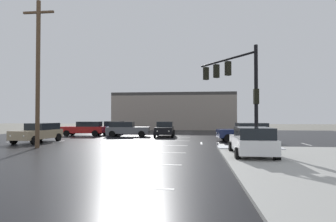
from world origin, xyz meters
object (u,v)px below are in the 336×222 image
traffic_signal_mast (235,81)px  sedan_black (165,129)px  sedan_grey (127,129)px  utility_pole_mid (38,71)px  sedan_blue (116,127)px  sedan_white (252,141)px  sedan_navy (246,132)px  sedan_red (85,128)px  sedan_tan (39,132)px  fire_hydrant (266,148)px

traffic_signal_mast → sedan_black: 13.04m
sedan_grey → utility_pole_mid: size_ratio=0.46×
sedan_black → sedan_blue: bearing=-119.4°
sedan_grey → sedan_white: 17.34m
sedan_navy → utility_pole_mid: utility_pole_mid is taller
sedan_navy → sedan_red: bearing=-21.8°
traffic_signal_mast → sedan_tan: 16.28m
sedan_black → sedan_navy: bearing=54.0°
sedan_red → sedan_white: 21.02m
sedan_grey → sedan_white: bearing=-57.8°
traffic_signal_mast → sedan_black: (-5.95, 11.03, -3.62)m
traffic_signal_mast → fire_hydrant: (1.04, -3.60, -3.94)m
sedan_red → sedan_grey: 4.91m
sedan_tan → sedan_white: size_ratio=1.02×
sedan_white → sedan_navy: (1.34, 9.50, 0.00)m
sedan_white → sedan_red: bearing=47.5°
sedan_blue → sedan_tan: size_ratio=0.99×
sedan_red → utility_pole_mid: size_ratio=0.46×
sedan_blue → sedan_navy: bearing=-117.8°
sedan_navy → sedan_blue: bearing=-35.5°
fire_hydrant → sedan_grey: (-11.04, 14.01, 0.32)m
sedan_red → sedan_navy: 17.31m
sedan_blue → traffic_signal_mast: bearing=-136.4°
fire_hydrant → sedan_grey: size_ratio=0.17×
traffic_signal_mast → sedan_red: bearing=18.9°
sedan_tan → sedan_black: same height
sedan_black → fire_hydrant: bearing=22.9°
sedan_navy → utility_pole_mid: size_ratio=0.46×
sedan_red → sedan_white: (15.23, -14.49, 0.00)m
sedan_red → sedan_tan: bearing=78.9°
sedan_tan → sedan_grey: bearing=148.1°
sedan_navy → utility_pole_mid: bearing=18.7°
utility_pole_mid → sedan_white: bearing=-11.9°
sedan_grey → sedan_tan: bearing=-132.1°
sedan_red → sedan_black: same height
sedan_red → sedan_blue: bearing=-133.5°
sedan_black → sedan_red: bearing=-92.3°
sedan_red → utility_pole_mid: bearing=91.5°
fire_hydrant → sedan_tan: sedan_tan is taller
sedan_grey → sedan_navy: (11.69, -4.42, 0.00)m
sedan_grey → sedan_navy: bearing=-25.2°
sedan_tan → utility_pole_mid: 6.26m
sedan_grey → sedan_red: bearing=168.7°
fire_hydrant → sedan_white: bearing=172.2°
sedan_red → sedan_navy: same height
utility_pole_mid → sedan_red: bearing=97.7°
sedan_red → sedan_grey: bearing=167.0°
traffic_signal_mast → sedan_navy: (1.70, 5.99, -3.62)m
sedan_tan → sedan_navy: 17.46m
sedan_blue → sedan_white: same height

